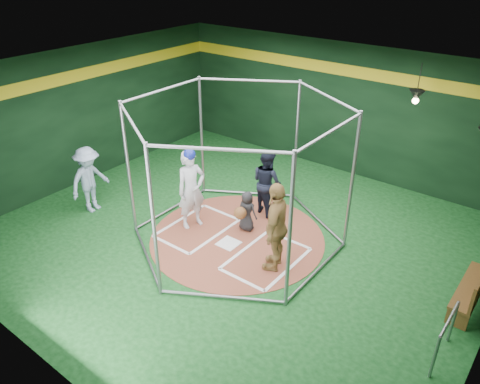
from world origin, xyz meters
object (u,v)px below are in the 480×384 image
Objects in this scene: batter_figure at (191,189)px; umpire at (267,182)px; visitor_leopard at (276,226)px; dugout_bench at (477,284)px.

umpire is (0.99, 1.50, -0.13)m from batter_figure.
batter_figure is 1.80m from umpire.
visitor_leopard is at bearing 147.55° from umpire.
visitor_leopard reaches higher than dugout_bench.
batter_figure is 1.18× the size of umpire.
dugout_bench is at bearing -167.18° from umpire.
batter_figure is at bearing -169.53° from dugout_bench.
umpire is (-1.34, 1.63, -0.13)m from visitor_leopard.
dugout_bench is (4.75, -0.44, -0.34)m from umpire.
umpire is at bearing 174.74° from dugout_bench.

